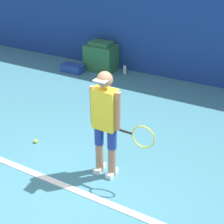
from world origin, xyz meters
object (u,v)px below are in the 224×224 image
object	(u,v)px
covered_chair	(101,57)
equipment_bag	(73,68)
tennis_ball	(36,141)
tennis_player	(106,121)
water_bottle	(125,69)

from	to	relation	value
covered_chair	equipment_bag	size ratio (longest dim) A/B	1.36
tennis_ball	equipment_bag	distance (m)	3.48
equipment_bag	covered_chair	bearing A→B (deg)	41.43
tennis_player	water_bottle	size ratio (longest dim) A/B	6.64
equipment_bag	water_bottle	size ratio (longest dim) A/B	2.44
tennis_ball	water_bottle	size ratio (longest dim) A/B	0.27
tennis_player	covered_chair	bearing A→B (deg)	122.72
water_bottle	tennis_player	bearing A→B (deg)	-67.09
tennis_ball	covered_chair	distance (m)	3.81
tennis_ball	covered_chair	xyz separation A→B (m)	(-0.82, 3.71, 0.34)
tennis_player	tennis_ball	distance (m)	1.77
tennis_player	equipment_bag	distance (m)	4.49
tennis_ball	water_bottle	distance (m)	3.76
tennis_ball	covered_chair	world-z (taller)	covered_chair
equipment_bag	water_bottle	world-z (taller)	water_bottle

